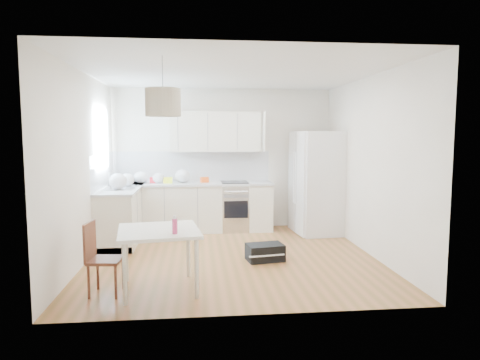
# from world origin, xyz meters

# --- Properties ---
(floor) EXTENTS (4.20, 4.20, 0.00)m
(floor) POSITION_xyz_m (0.00, 0.00, 0.00)
(floor) COLOR brown
(floor) RESTS_ON ground
(ceiling) EXTENTS (4.20, 4.20, 0.00)m
(ceiling) POSITION_xyz_m (0.00, 0.00, 2.70)
(ceiling) COLOR white
(ceiling) RESTS_ON wall_back
(wall_back) EXTENTS (4.20, 0.00, 4.20)m
(wall_back) POSITION_xyz_m (0.00, 2.10, 1.35)
(wall_back) COLOR silver
(wall_back) RESTS_ON floor
(wall_left) EXTENTS (0.00, 4.20, 4.20)m
(wall_left) POSITION_xyz_m (-2.10, 0.00, 1.35)
(wall_left) COLOR silver
(wall_left) RESTS_ON floor
(wall_right) EXTENTS (0.00, 4.20, 4.20)m
(wall_right) POSITION_xyz_m (2.10, 0.00, 1.35)
(wall_right) COLOR silver
(wall_right) RESTS_ON floor
(window_glassblock) EXTENTS (0.02, 1.00, 1.00)m
(window_glassblock) POSITION_xyz_m (-2.09, 1.15, 1.75)
(window_glassblock) COLOR #BFE0F9
(window_glassblock) RESTS_ON wall_left
(cabinets_back) EXTENTS (3.00, 0.60, 0.88)m
(cabinets_back) POSITION_xyz_m (-0.60, 1.80, 0.44)
(cabinets_back) COLOR white
(cabinets_back) RESTS_ON floor
(cabinets_left) EXTENTS (0.60, 1.80, 0.88)m
(cabinets_left) POSITION_xyz_m (-1.80, 1.20, 0.44)
(cabinets_left) COLOR white
(cabinets_left) RESTS_ON floor
(counter_back) EXTENTS (3.02, 0.64, 0.04)m
(counter_back) POSITION_xyz_m (-0.60, 1.80, 0.90)
(counter_back) COLOR #B6B9BB
(counter_back) RESTS_ON cabinets_back
(counter_left) EXTENTS (0.64, 1.82, 0.04)m
(counter_left) POSITION_xyz_m (-1.80, 1.20, 0.90)
(counter_left) COLOR #B6B9BB
(counter_left) RESTS_ON cabinets_left
(backsplash_back) EXTENTS (3.00, 0.01, 0.58)m
(backsplash_back) POSITION_xyz_m (-0.60, 2.09, 1.21)
(backsplash_back) COLOR white
(backsplash_back) RESTS_ON wall_back
(backsplash_left) EXTENTS (0.01, 1.80, 0.58)m
(backsplash_left) POSITION_xyz_m (-2.09, 1.20, 1.21)
(backsplash_left) COLOR white
(backsplash_left) RESTS_ON wall_left
(upper_cabinets) EXTENTS (1.70, 0.32, 0.75)m
(upper_cabinets) POSITION_xyz_m (-0.15, 1.94, 1.88)
(upper_cabinets) COLOR white
(upper_cabinets) RESTS_ON wall_back
(range_oven) EXTENTS (0.50, 0.61, 0.88)m
(range_oven) POSITION_xyz_m (0.20, 1.80, 0.44)
(range_oven) COLOR silver
(range_oven) RESTS_ON floor
(sink) EXTENTS (0.50, 0.80, 0.16)m
(sink) POSITION_xyz_m (-1.80, 1.15, 0.92)
(sink) COLOR silver
(sink) RESTS_ON counter_left
(refrigerator) EXTENTS (0.97, 1.01, 1.88)m
(refrigerator) POSITION_xyz_m (1.71, 1.44, 0.94)
(refrigerator) COLOR white
(refrigerator) RESTS_ON floor
(dining_table) EXTENTS (1.03, 1.03, 0.72)m
(dining_table) POSITION_xyz_m (-0.96, -1.28, 0.64)
(dining_table) COLOR beige
(dining_table) RESTS_ON floor
(dining_chair) EXTENTS (0.39, 0.39, 0.84)m
(dining_chair) POSITION_xyz_m (-1.55, -1.36, 0.42)
(dining_chair) COLOR #4D2517
(dining_chair) RESTS_ON floor
(drink_bottle) EXTENTS (0.08, 0.08, 0.20)m
(drink_bottle) POSITION_xyz_m (-0.76, -1.52, 0.82)
(drink_bottle) COLOR #DB3D75
(drink_bottle) RESTS_ON dining_table
(gym_bag) EXTENTS (0.57, 0.42, 0.24)m
(gym_bag) POSITION_xyz_m (0.46, -0.24, 0.12)
(gym_bag) COLOR black
(gym_bag) RESTS_ON floor
(pendant_lamp) EXTENTS (0.52, 0.52, 0.31)m
(pendant_lamp) POSITION_xyz_m (-0.88, -1.25, 2.18)
(pendant_lamp) COLOR #C7B299
(pendant_lamp) RESTS_ON ceiling
(grocery_bag_a) EXTENTS (0.25, 0.21, 0.22)m
(grocery_bag_a) POSITION_xyz_m (-1.55, 1.81, 1.03)
(grocery_bag_a) COLOR white
(grocery_bag_a) RESTS_ON counter_back
(grocery_bag_b) EXTENTS (0.22, 0.18, 0.20)m
(grocery_bag_b) POSITION_xyz_m (-1.22, 1.78, 1.02)
(grocery_bag_b) COLOR white
(grocery_bag_b) RESTS_ON counter_back
(grocery_bag_c) EXTENTS (0.28, 0.24, 0.25)m
(grocery_bag_c) POSITION_xyz_m (-0.78, 1.84, 1.05)
(grocery_bag_c) COLOR white
(grocery_bag_c) RESTS_ON counter_back
(grocery_bag_d) EXTENTS (0.25, 0.21, 0.23)m
(grocery_bag_d) POSITION_xyz_m (-1.73, 1.40, 1.03)
(grocery_bag_d) COLOR white
(grocery_bag_d) RESTS_ON counter_back
(grocery_bag_e) EXTENTS (0.29, 0.25, 0.27)m
(grocery_bag_e) POSITION_xyz_m (-1.81, 0.97, 1.05)
(grocery_bag_e) COLOR white
(grocery_bag_e) RESTS_ON counter_left
(snack_orange) EXTENTS (0.17, 0.13, 0.10)m
(snack_orange) POSITION_xyz_m (-0.37, 1.84, 0.97)
(snack_orange) COLOR #F35315
(snack_orange) RESTS_ON counter_back
(snack_yellow) EXTENTS (0.17, 0.11, 0.11)m
(snack_yellow) POSITION_xyz_m (-1.05, 1.78, 0.98)
(snack_yellow) COLOR #F8FF28
(snack_yellow) RESTS_ON counter_back
(snack_red) EXTENTS (0.16, 0.10, 0.11)m
(snack_red) POSITION_xyz_m (-1.31, 1.87, 0.97)
(snack_red) COLOR red
(snack_red) RESTS_ON counter_back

